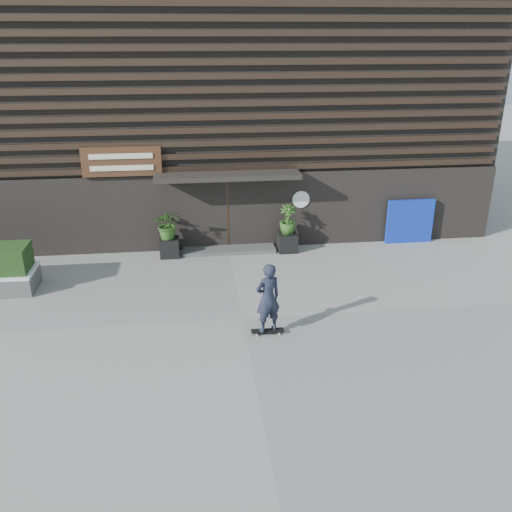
{
  "coord_description": "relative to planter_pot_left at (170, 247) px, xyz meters",
  "views": [
    {
      "loc": [
        -1.1,
        -12.09,
        6.66
      ],
      "look_at": [
        0.51,
        1.41,
        1.1
      ],
      "focal_mm": 38.58,
      "sensor_mm": 36.0,
      "label": 1
    }
  ],
  "objects": [
    {
      "name": "ground",
      "position": [
        1.9,
        -4.4,
        -0.3
      ],
      "size": [
        80.0,
        80.0,
        0.0
      ],
      "primitive_type": "plane",
      "color": "gray",
      "rests_on": "ground"
    },
    {
      "name": "building",
      "position": [
        1.9,
        5.56,
        3.69
      ],
      "size": [
        18.0,
        11.0,
        8.0
      ],
      "color": "black",
      "rests_on": "ground"
    },
    {
      "name": "planter_pot_left",
      "position": [
        0.0,
        0.0,
        0.0
      ],
      "size": [
        0.6,
        0.6,
        0.6
      ],
      "primitive_type": "cube",
      "color": "black",
      "rests_on": "ground"
    },
    {
      "name": "bamboo_left",
      "position": [
        0.0,
        0.0,
        0.78
      ],
      "size": [
        0.86,
        0.75,
        0.96
      ],
      "primitive_type": "imported",
      "color": "#2D591E",
      "rests_on": "planter_pot_left"
    },
    {
      "name": "blue_tarp",
      "position": [
        8.02,
        0.3,
        0.45
      ],
      "size": [
        1.6,
        0.14,
        1.5
      ],
      "primitive_type": "cube",
      "rotation": [
        0.0,
        0.0,
        0.01
      ],
      "color": "#0D28AD",
      "rests_on": "ground"
    },
    {
      "name": "skateboarder",
      "position": [
        2.43,
        -5.21,
        0.64
      ],
      "size": [
        0.78,
        0.59,
        1.8
      ],
      "color": "black",
      "rests_on": "ground"
    },
    {
      "name": "planter_pot_right",
      "position": [
        3.8,
        0.0,
        0.0
      ],
      "size": [
        0.6,
        0.6,
        0.6
      ],
      "primitive_type": "cube",
      "color": "black",
      "rests_on": "ground"
    },
    {
      "name": "entrance_step",
      "position": [
        1.9,
        0.2,
        -0.24
      ],
      "size": [
        3.0,
        0.8,
        0.12
      ],
      "primitive_type": "cube",
      "color": "#464744",
      "rests_on": "ground"
    },
    {
      "name": "bamboo_right",
      "position": [
        3.8,
        0.0,
        0.78
      ],
      "size": [
        0.54,
        0.54,
        0.96
      ],
      "primitive_type": "imported",
      "color": "#2D591E",
      "rests_on": "planter_pot_right"
    }
  ]
}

